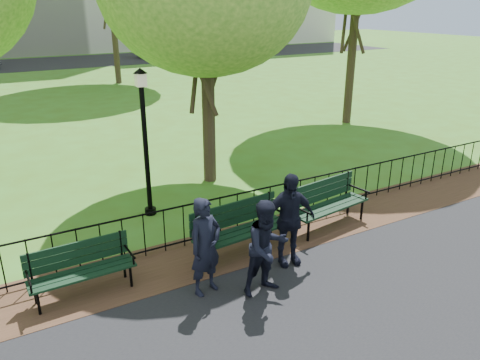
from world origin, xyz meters
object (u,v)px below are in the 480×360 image
person_left (205,247)px  park_bench_left_a (80,264)px  person_right (289,220)px  sedan_dark (169,47)px  person_mid (267,248)px  park_bench_right_a (327,199)px  lamppost (145,139)px  park_bench_main (223,228)px

person_left → park_bench_left_a: bearing=135.8°
person_right → sedan_dark: 35.38m
person_mid → person_right: size_ratio=0.93×
person_mid → person_right: (0.83, 0.58, 0.06)m
park_bench_left_a → park_bench_right_a: bearing=-1.7°
person_right → person_left: bearing=-166.4°
sedan_dark → person_left: bearing=-178.1°
park_bench_right_a → person_right: (-1.62, -0.88, 0.26)m
park_bench_left_a → lamppost: size_ratio=0.52×
park_bench_main → person_left: person_left is taller
park_bench_main → sedan_dark: bearing=64.9°
park_bench_left_a → person_mid: person_mid is taller
park_bench_right_a → lamppost: bearing=134.1°
person_left → person_right: person_right is taller
lamppost → person_right: lamppost is taller
park_bench_main → person_mid: size_ratio=1.29×
park_bench_right_a → person_mid: 2.86m
lamppost → park_bench_right_a: bearing=-38.1°
park_bench_left_a → person_right: size_ratio=0.97×
person_mid → person_right: bearing=33.8°
park_bench_left_a → park_bench_right_a: park_bench_right_a is taller
park_bench_main → lamppost: size_ratio=0.64×
park_bench_main → lamppost: 2.93m
lamppost → sedan_dark: bearing=67.5°
park_bench_main → park_bench_left_a: (-2.50, 0.27, -0.14)m
sedan_dark → lamppost: bearing=-179.8°
park_bench_main → sedan_dark: (12.07, 32.97, 0.15)m
park_bench_main → sedan_dark: sedan_dark is taller
park_bench_main → person_right: person_right is taller
sedan_dark → person_right: bearing=-175.5°
person_mid → sedan_dark: bearing=69.7°
person_right → sedan_dark: (11.08, 33.60, -0.05)m
park_bench_left_a → lamppost: bearing=48.5°
park_bench_right_a → person_right: size_ratio=1.13×
park_bench_main → lamppost: lamppost is taller
park_bench_left_a → sedan_dark: sedan_dark is taller
park_bench_left_a → person_right: person_right is taller
park_bench_left_a → park_bench_right_a: size_ratio=0.86×
park_bench_right_a → park_bench_left_a: bearing=172.0°
person_mid → lamppost: bearing=98.2°
lamppost → person_right: size_ratio=1.88×
park_bench_main → person_right: 1.19m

